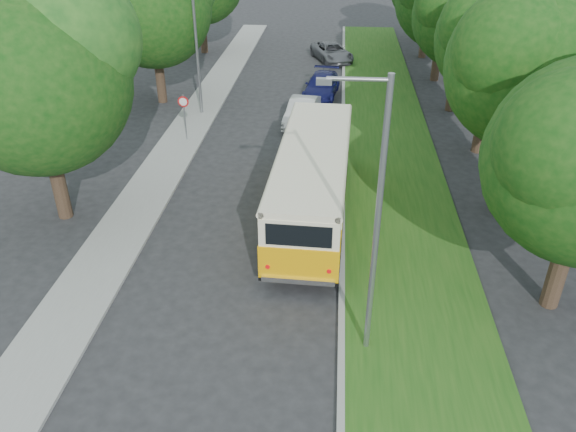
# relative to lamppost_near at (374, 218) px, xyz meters

# --- Properties ---
(ground) EXTENTS (120.00, 120.00, 0.00)m
(ground) POSITION_rel_lamppost_near_xyz_m (-4.21, 2.50, -4.37)
(ground) COLOR #242427
(ground) RESTS_ON ground
(curb) EXTENTS (0.20, 70.00, 0.15)m
(curb) POSITION_rel_lamppost_near_xyz_m (-0.61, 7.50, -4.29)
(curb) COLOR gray
(curb) RESTS_ON ground
(grass_verge) EXTENTS (4.50, 70.00, 0.13)m
(grass_verge) POSITION_rel_lamppost_near_xyz_m (1.74, 7.50, -4.30)
(grass_verge) COLOR #1E5015
(grass_verge) RESTS_ON ground
(sidewalk) EXTENTS (2.20, 70.00, 0.12)m
(sidewalk) POSITION_rel_lamppost_near_xyz_m (-9.01, 7.50, -4.31)
(sidewalk) COLOR gray
(sidewalk) RESTS_ON ground
(treeline) EXTENTS (24.27, 41.91, 9.46)m
(treeline) POSITION_rel_lamppost_near_xyz_m (-1.06, 20.49, 1.56)
(treeline) COLOR #332319
(treeline) RESTS_ON ground
(lamppost_near) EXTENTS (1.71, 0.16, 8.00)m
(lamppost_near) POSITION_rel_lamppost_near_xyz_m (0.00, 0.00, 0.00)
(lamppost_near) COLOR gray
(lamppost_near) RESTS_ON ground
(lamppost_far) EXTENTS (1.71, 0.16, 7.50)m
(lamppost_far) POSITION_rel_lamppost_near_xyz_m (-8.91, 18.50, -0.25)
(lamppost_far) COLOR gray
(lamppost_far) RESTS_ON ground
(warning_sign) EXTENTS (0.56, 0.10, 2.50)m
(warning_sign) POSITION_rel_lamppost_near_xyz_m (-8.71, 14.48, -2.66)
(warning_sign) COLOR gray
(warning_sign) RESTS_ON ground
(vintage_bus) EXTENTS (3.04, 10.44, 3.07)m
(vintage_bus) POSITION_rel_lamppost_near_xyz_m (-1.84, 7.32, -2.83)
(vintage_bus) COLOR #FFAE08
(vintage_bus) RESTS_ON ground
(car_silver) EXTENTS (2.41, 4.72, 1.54)m
(car_silver) POSITION_rel_lamppost_near_xyz_m (-1.75, 14.96, -3.60)
(car_silver) COLOR #A9AAAE
(car_silver) RESTS_ON ground
(car_white) EXTENTS (1.97, 4.28, 1.36)m
(car_white) POSITION_rel_lamppost_near_xyz_m (-2.91, 17.60, -3.69)
(car_white) COLOR silver
(car_white) RESTS_ON ground
(car_blue) EXTENTS (2.45, 4.92, 1.37)m
(car_blue) POSITION_rel_lamppost_near_xyz_m (-2.00, 22.36, -3.68)
(car_blue) COLOR #121450
(car_blue) RESTS_ON ground
(car_grey) EXTENTS (3.72, 5.20, 1.32)m
(car_grey) POSITION_rel_lamppost_near_xyz_m (-1.52, 30.88, -3.71)
(car_grey) COLOR slate
(car_grey) RESTS_ON ground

